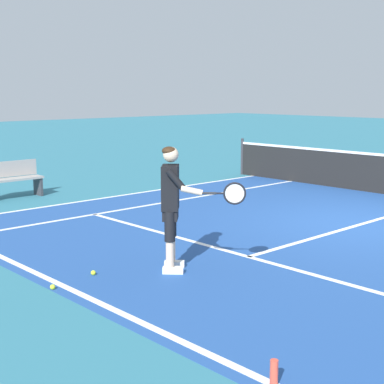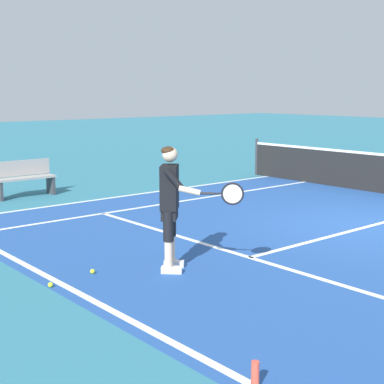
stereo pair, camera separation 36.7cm
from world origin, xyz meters
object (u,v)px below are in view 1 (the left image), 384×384
tennis_ball_by_baseline (53,287)px  courtside_bench (11,179)px  tennis_player (172,200)px  water_bottle (274,373)px  tennis_ball_near_feet (93,273)px

tennis_ball_by_baseline → courtside_bench: bearing=158.4°
tennis_player → water_bottle: bearing=-26.2°
tennis_player → tennis_ball_near_feet: tennis_player is taller
tennis_ball_near_feet → water_bottle: bearing=-8.7°
tennis_player → water_bottle: tennis_player is taller
tennis_player → tennis_ball_by_baseline: bearing=-105.0°
tennis_player → tennis_ball_by_baseline: (-0.43, -1.61, -0.96)m
tennis_ball_near_feet → tennis_ball_by_baseline: (0.14, -0.69, 0.00)m
courtside_bench → water_bottle: 9.91m
tennis_ball_near_feet → water_bottle: 3.58m
courtside_bench → water_bottle: (9.63, -2.33, -0.33)m
tennis_ball_near_feet → courtside_bench: (-6.09, 1.78, 0.42)m
tennis_ball_near_feet → courtside_bench: bearing=163.7°
tennis_player → courtside_bench: tennis_player is taller
tennis_ball_by_baseline → tennis_ball_near_feet: bearing=101.3°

